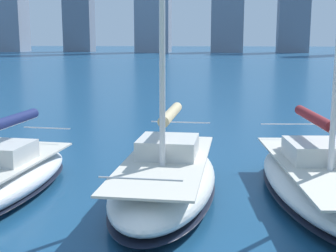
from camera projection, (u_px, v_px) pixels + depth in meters
The scene contains 2 objects.
sailboat_maroon at pixel (322, 180), 13.51m from camera, with size 3.90×8.67×9.22m.
sailboat_tan at pixel (166, 177), 13.53m from camera, with size 3.01×7.73×10.86m.
Camera 1 is at (-1.34, 6.16, 4.62)m, focal length 50.00 mm.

